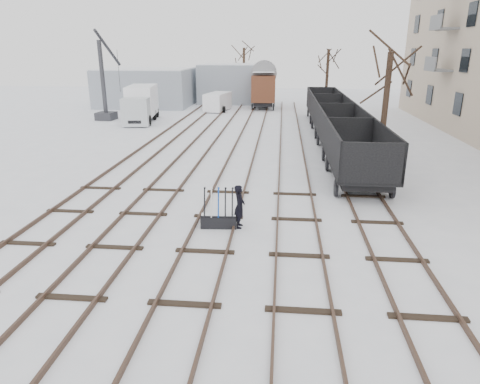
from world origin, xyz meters
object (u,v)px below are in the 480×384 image
object	(u,v)px
ground_frame	(219,220)
lorry	(141,104)
panel_van	(218,102)
crane	(105,97)
box_van_wagon	(264,87)
freight_wagon_a	(357,162)
worker	(240,206)

from	to	relation	value
ground_frame	lorry	bearing A→B (deg)	110.41
panel_van	crane	xyz separation A→B (m)	(-9.28, -6.65, 1.09)
panel_van	crane	world-z (taller)	crane
box_van_wagon	crane	distance (m)	16.66
ground_frame	freight_wagon_a	world-z (taller)	freight_wagon_a
ground_frame	box_van_wagon	size ratio (longest dim) A/B	0.29
box_van_wagon	panel_van	bearing A→B (deg)	-153.25
worker	panel_van	bearing A→B (deg)	10.23
box_van_wagon	panel_van	distance (m)	5.44
crane	worker	bearing A→B (deg)	-53.90
freight_wagon_a	lorry	size ratio (longest dim) A/B	0.94
worker	lorry	bearing A→B (deg)	26.15
worker	freight_wagon_a	xyz separation A→B (m)	(5.10, 5.93, 0.22)
panel_van	worker	bearing A→B (deg)	-69.81
freight_wagon_a	lorry	distance (m)	23.31
worker	crane	xyz separation A→B (m)	(-14.55, 23.62, 1.25)
ground_frame	freight_wagon_a	size ratio (longest dim) A/B	0.23
box_van_wagon	crane	xyz separation A→B (m)	(-13.94, -9.11, -0.22)
box_van_wagon	crane	size ratio (longest dim) A/B	0.66
freight_wagon_a	box_van_wagon	world-z (taller)	box_van_wagon
ground_frame	crane	bearing A→B (deg)	116.44
box_van_wagon	crane	world-z (taller)	crane
lorry	panel_van	distance (m)	9.46
freight_wagon_a	lorry	world-z (taller)	lorry
lorry	freight_wagon_a	bearing A→B (deg)	-54.30
panel_van	lorry	bearing A→B (deg)	-117.14
lorry	crane	world-z (taller)	crane
freight_wagon_a	panel_van	world-z (taller)	freight_wagon_a
freight_wagon_a	crane	bearing A→B (deg)	138.00
box_van_wagon	lorry	distance (m)	14.42
worker	box_van_wagon	bearing A→B (deg)	1.41
worker	panel_van	distance (m)	30.72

